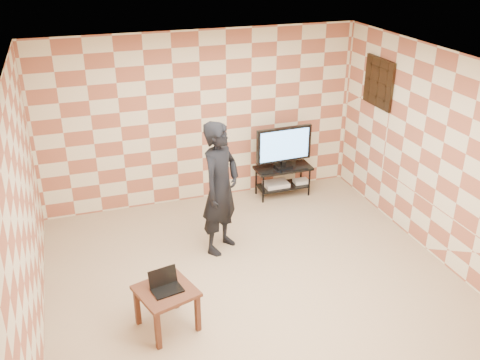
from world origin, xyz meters
name	(u,v)px	position (x,y,z in m)	size (l,w,h in m)	color
floor	(255,283)	(0.00, 0.00, 0.00)	(5.00, 5.00, 0.00)	tan
wall_back	(201,119)	(0.00, 2.50, 1.35)	(5.00, 0.02, 2.70)	beige
wall_front	(372,325)	(0.00, -2.50, 1.35)	(5.00, 0.02, 2.70)	beige
wall_left	(23,219)	(-2.50, 0.00, 1.35)	(0.02, 5.00, 2.70)	beige
wall_right	(441,159)	(2.50, 0.00, 1.35)	(0.02, 5.00, 2.70)	beige
ceiling	(258,68)	(0.00, 0.00, 2.70)	(5.00, 5.00, 0.02)	white
wall_art	(379,83)	(2.47, 1.55, 1.95)	(0.04, 0.72, 0.72)	black
tv_stand	(283,175)	(1.26, 2.17, 0.36)	(0.92, 0.41, 0.50)	black
tv	(284,145)	(1.26, 2.16, 0.88)	(0.93, 0.19, 0.68)	black
dvd_player	(276,184)	(1.15, 2.18, 0.21)	(0.39, 0.28, 0.07)	silver
game_console	(301,181)	(1.58, 2.16, 0.20)	(0.24, 0.18, 0.06)	silver
side_table	(166,296)	(-1.19, -0.46, 0.41)	(0.72, 0.72, 0.50)	#3A2114
laptop	(165,285)	(-1.19, -0.44, 0.55)	(0.36, 0.31, 0.21)	black
person	(220,188)	(-0.17, 0.92, 0.92)	(0.67, 0.44, 1.83)	black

